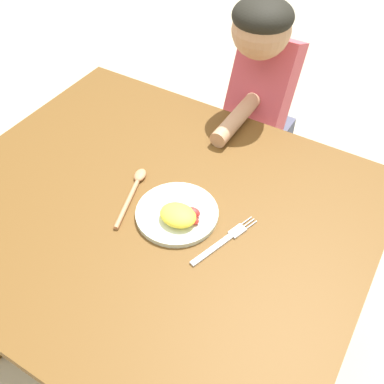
{
  "coord_description": "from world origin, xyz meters",
  "views": [
    {
      "loc": [
        0.51,
        -0.63,
        1.61
      ],
      "look_at": [
        0.08,
        0.09,
        0.74
      ],
      "focal_mm": 41.41,
      "sensor_mm": 36.0,
      "label": 1
    }
  ],
  "objects_px": {
    "spoon": "(134,189)",
    "plate": "(178,214)",
    "fork": "(223,241)",
    "person": "(258,119)"
  },
  "relations": [
    {
      "from": "fork",
      "to": "person",
      "type": "bearing_deg",
      "value": 34.37
    },
    {
      "from": "plate",
      "to": "spoon",
      "type": "xyz_separation_m",
      "value": [
        -0.16,
        0.02,
        -0.01
      ]
    },
    {
      "from": "plate",
      "to": "spoon",
      "type": "bearing_deg",
      "value": 172.88
    },
    {
      "from": "spoon",
      "to": "person",
      "type": "distance_m",
      "value": 0.63
    },
    {
      "from": "fork",
      "to": "person",
      "type": "xyz_separation_m",
      "value": [
        -0.19,
        0.64,
        -0.11
      ]
    },
    {
      "from": "plate",
      "to": "person",
      "type": "bearing_deg",
      "value": 94.45
    },
    {
      "from": "fork",
      "to": "person",
      "type": "height_order",
      "value": "person"
    },
    {
      "from": "fork",
      "to": "spoon",
      "type": "height_order",
      "value": "spoon"
    },
    {
      "from": "plate",
      "to": "fork",
      "type": "relative_size",
      "value": 1.03
    },
    {
      "from": "spoon",
      "to": "plate",
      "type": "bearing_deg",
      "value": -114.46
    }
  ]
}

